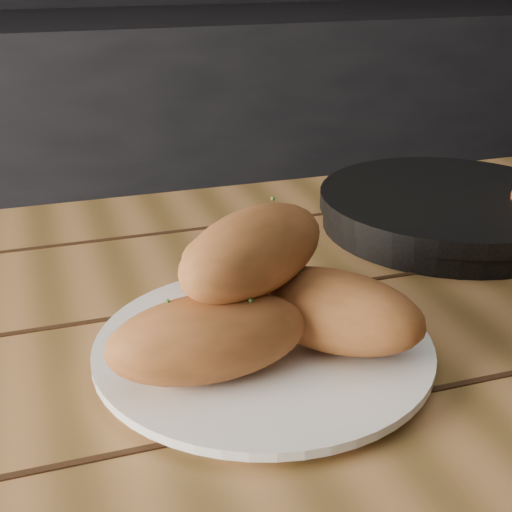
{
  "coord_description": "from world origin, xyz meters",
  "views": [
    {
      "loc": [
        -0.3,
        -0.27,
        1.08
      ],
      "look_at": [
        -0.13,
        0.25,
        0.84
      ],
      "focal_mm": 50.0,
      "sensor_mm": 36.0,
      "label": 1
    }
  ],
  "objects_px": {
    "table": "(422,405)",
    "bread_rolls": "(258,294)",
    "skillet": "(449,209)",
    "plate": "(263,350)"
  },
  "relations": [
    {
      "from": "bread_rolls",
      "to": "skillet",
      "type": "height_order",
      "value": "bread_rolls"
    },
    {
      "from": "bread_rolls",
      "to": "skillet",
      "type": "relative_size",
      "value": 0.62
    },
    {
      "from": "table",
      "to": "plate",
      "type": "height_order",
      "value": "plate"
    },
    {
      "from": "table",
      "to": "skillet",
      "type": "distance_m",
      "value": 0.28
    },
    {
      "from": "table",
      "to": "bread_rolls",
      "type": "distance_m",
      "value": 0.24
    },
    {
      "from": "bread_rolls",
      "to": "skillet",
      "type": "bearing_deg",
      "value": 34.76
    },
    {
      "from": "skillet",
      "to": "bread_rolls",
      "type": "bearing_deg",
      "value": -145.24
    },
    {
      "from": "table",
      "to": "bread_rolls",
      "type": "relative_size",
      "value": 5.56
    },
    {
      "from": "bread_rolls",
      "to": "skillet",
      "type": "xyz_separation_m",
      "value": [
        0.33,
        0.23,
        -0.04
      ]
    },
    {
      "from": "bread_rolls",
      "to": "skillet",
      "type": "distance_m",
      "value": 0.4
    }
  ]
}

